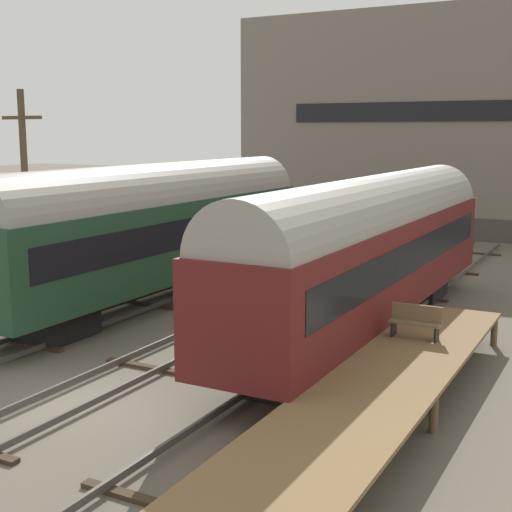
# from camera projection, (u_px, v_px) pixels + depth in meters

# --- Properties ---
(ground_plane) EXTENTS (200.00, 200.00, 0.00)m
(ground_plane) POSITION_uv_depth(u_px,v_px,m) (71.00, 404.00, 17.51)
(ground_plane) COLOR #60594C
(track_middle) EXTENTS (2.60, 60.00, 0.26)m
(track_middle) POSITION_uv_depth(u_px,v_px,m) (71.00, 398.00, 17.49)
(track_middle) COLOR #4C4742
(track_middle) RESTS_ON ground
(track_right) EXTENTS (2.60, 60.00, 0.26)m
(track_right) POSITION_uv_depth(u_px,v_px,m) (225.00, 433.00, 15.45)
(track_right) COLOR #4C4742
(track_right) RESTS_ON ground
(train_car_green) EXTENTS (3.03, 17.97, 5.41)m
(train_car_green) POSITION_uv_depth(u_px,v_px,m) (160.00, 223.00, 27.67)
(train_car_green) COLOR black
(train_car_green) RESTS_ON ground
(train_car_maroon) EXTENTS (2.93, 18.33, 5.21)m
(train_car_maroon) POSITION_uv_depth(u_px,v_px,m) (371.00, 245.00, 23.12)
(train_car_maroon) COLOR black
(train_car_maroon) RESTS_ON ground
(station_platform) EXTENTS (2.73, 15.17, 1.02)m
(station_platform) POSITION_uv_depth(u_px,v_px,m) (381.00, 383.00, 16.22)
(station_platform) COLOR brown
(station_platform) RESTS_ON ground
(bench) EXTENTS (1.40, 0.40, 0.91)m
(bench) POSITION_uv_depth(u_px,v_px,m) (416.00, 320.00, 19.46)
(bench) COLOR brown
(bench) RESTS_ON station_platform
(utility_pole) EXTENTS (1.80, 0.24, 8.05)m
(utility_pole) POSITION_uv_depth(u_px,v_px,m) (26.00, 201.00, 25.24)
(utility_pole) COLOR #473828
(utility_pole) RESTS_ON ground
(warehouse_building) EXTENTS (28.70, 13.69, 14.24)m
(warehouse_building) POSITION_uv_depth(u_px,v_px,m) (470.00, 124.00, 49.08)
(warehouse_building) COLOR #46403A
(warehouse_building) RESTS_ON ground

